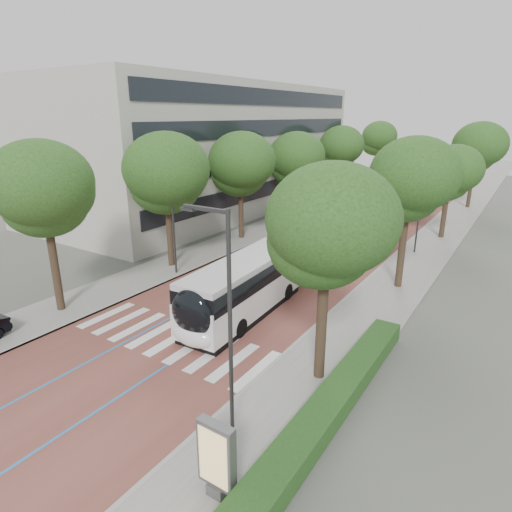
{
  "coord_description": "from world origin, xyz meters",
  "views": [
    {
      "loc": [
        14.01,
        -12.6,
        10.66
      ],
      "look_at": [
        0.37,
        8.36,
        2.4
      ],
      "focal_mm": 30.0,
      "sensor_mm": 36.0,
      "label": 1
    }
  ],
  "objects": [
    {
      "name": "ground",
      "position": [
        0.0,
        0.0,
        0.0
      ],
      "size": [
        160.0,
        160.0,
        0.0
      ],
      "primitive_type": "plane",
      "color": "#51544C",
      "rests_on": "ground"
    },
    {
      "name": "road",
      "position": [
        0.0,
        40.0,
        0.01
      ],
      "size": [
        11.0,
        140.0,
        0.02
      ],
      "primitive_type": "cube",
      "color": "brown",
      "rests_on": "ground"
    },
    {
      "name": "sidewalk_left",
      "position": [
        -7.5,
        40.0,
        0.06
      ],
      "size": [
        4.0,
        140.0,
        0.12
      ],
      "primitive_type": "cube",
      "color": "gray",
      "rests_on": "ground"
    },
    {
      "name": "sidewalk_right",
      "position": [
        7.5,
        40.0,
        0.06
      ],
      "size": [
        4.0,
        140.0,
        0.12
      ],
      "primitive_type": "cube",
      "color": "gray",
      "rests_on": "ground"
    },
    {
      "name": "kerb_left",
      "position": [
        -5.6,
        40.0,
        0.06
      ],
      "size": [
        0.2,
        140.0,
        0.14
      ],
      "primitive_type": "cube",
      "color": "gray",
      "rests_on": "ground"
    },
    {
      "name": "kerb_right",
      "position": [
        5.6,
        40.0,
        0.06
      ],
      "size": [
        0.2,
        140.0,
        0.14
      ],
      "primitive_type": "cube",
      "color": "gray",
      "rests_on": "ground"
    },
    {
      "name": "zebra_crossing",
      "position": [
        0.2,
        1.0,
        0.03
      ],
      "size": [
        10.55,
        3.6,
        0.01
      ],
      "color": "silver",
      "rests_on": "ground"
    },
    {
      "name": "lane_line_left",
      "position": [
        -1.6,
        40.0,
        0.02
      ],
      "size": [
        0.12,
        126.0,
        0.01
      ],
      "primitive_type": "cube",
      "color": "#2471B8",
      "rests_on": "road"
    },
    {
      "name": "lane_line_right",
      "position": [
        1.6,
        40.0,
        0.02
      ],
      "size": [
        0.12,
        126.0,
        0.01
      ],
      "primitive_type": "cube",
      "color": "#2471B8",
      "rests_on": "road"
    },
    {
      "name": "office_building",
      "position": [
        -19.47,
        28.0,
        7.0
      ],
      "size": [
        18.11,
        40.0,
        14.0
      ],
      "color": "#AFABA2",
      "rests_on": "ground"
    },
    {
      "name": "hedge",
      "position": [
        9.1,
        0.0,
        0.52
      ],
      "size": [
        1.2,
        14.0,
        0.8
      ],
      "primitive_type": "cube",
      "color": "#183E15",
      "rests_on": "sidewalk_right"
    },
    {
      "name": "streetlight_near",
      "position": [
        6.62,
        -3.0,
        4.82
      ],
      "size": [
        1.82,
        0.2,
        8.0
      ],
      "color": "#313134",
      "rests_on": "sidewalk_right"
    },
    {
      "name": "streetlight_far",
      "position": [
        6.62,
        22.0,
        4.82
      ],
      "size": [
        1.82,
        0.2,
        8.0
      ],
      "color": "#313134",
      "rests_on": "sidewalk_right"
    },
    {
      "name": "lamp_post_left",
      "position": [
        -6.1,
        8.0,
        4.12
      ],
      "size": [
        0.14,
        0.14,
        8.0
      ],
      "primitive_type": "cylinder",
      "color": "#313134",
      "rests_on": "sidewalk_left"
    },
    {
      "name": "trees_left",
      "position": [
        -7.5,
        24.35,
        6.47
      ],
      "size": [
        5.96,
        60.29,
        9.25
      ],
      "color": "black",
      "rests_on": "ground"
    },
    {
      "name": "trees_right",
      "position": [
        7.7,
        25.07,
        6.49
      ],
      "size": [
        6.04,
        47.52,
        9.44
      ],
      "color": "black",
      "rests_on": "ground"
    },
    {
      "name": "lead_bus",
      "position": [
        1.38,
        9.13,
        1.63
      ],
      "size": [
        3.44,
        18.5,
        3.2
      ],
      "rotation": [
        0.0,
        0.0,
        0.05
      ],
      "color": "black",
      "rests_on": "ground"
    },
    {
      "name": "bus_queued_0",
      "position": [
        2.17,
        25.15,
        1.62
      ],
      "size": [
        2.83,
        12.46,
        3.2
      ],
      "rotation": [
        0.0,
        0.0,
        -0.02
      ],
      "color": "silver",
      "rests_on": "ground"
    },
    {
      "name": "bus_queued_1",
      "position": [
        1.72,
        37.8,
        1.62
      ],
      "size": [
        2.78,
        12.45,
        3.2
      ],
      "rotation": [
        0.0,
        0.0,
        -0.02
      ],
      "color": "silver",
      "rests_on": "ground"
    },
    {
      "name": "bus_queued_2",
      "position": [
        2.16,
        50.82,
        1.62
      ],
      "size": [
        3.2,
        12.52,
        3.2
      ],
      "rotation": [
        0.0,
        0.0,
        -0.06
      ],
      "color": "silver",
      "rests_on": "ground"
    },
    {
      "name": "bus_queued_3",
      "position": [
        1.99,
        63.58,
        1.62
      ],
      "size": [
        3.3,
        12.53,
        3.2
      ],
      "rotation": [
        0.0,
        0.0,
        -0.06
      ],
      "color": "silver",
      "rests_on": "ground"
    },
    {
      "name": "ad_panel",
      "position": [
        7.78,
        -5.08,
        1.41
      ],
      "size": [
        1.19,
        0.46,
        2.47
      ],
      "rotation": [
        0.0,
        0.0,
        -0.01
      ],
      "color": "#59595B",
      "rests_on": "sidewalk_right"
    }
  ]
}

